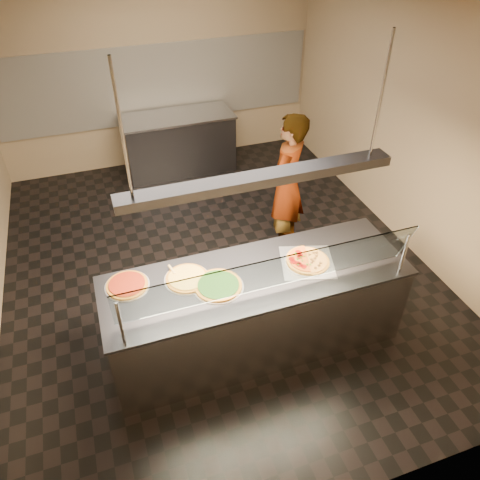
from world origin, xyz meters
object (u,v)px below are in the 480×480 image
object	(u,v)px
pizza_cheese	(187,278)
worker	(286,185)
pizza_spinach	(218,285)
pizza_spatula	(178,271)
serving_counter	(256,309)
half_pizza_pepperoni	(298,262)
pizza_tomato	(127,285)
perforated_tray	(307,262)
half_pizza_sausage	(317,258)
prep_table	(179,143)
heat_lamp_housing	(260,179)
sneeze_guard	(272,274)

from	to	relation	value
pizza_cheese	worker	distance (m)	2.01
pizza_spinach	pizza_spatula	size ratio (longest dim) A/B	2.01
serving_counter	worker	size ratio (longest dim) A/B	1.60
half_pizza_pepperoni	pizza_tomato	distance (m)	1.59
serving_counter	perforated_tray	bearing A→B (deg)	0.44
pizza_spinach	pizza_cheese	size ratio (longest dim) A/B	1.09
pizza_spatula	worker	bearing A→B (deg)	36.03
half_pizza_sausage	prep_table	size ratio (longest dim) A/B	0.26
pizza_tomato	prep_table	size ratio (longest dim) A/B	0.23
serving_counter	heat_lamp_housing	size ratio (longest dim) A/B	1.25
perforated_tray	prep_table	bearing A→B (deg)	95.68
pizza_tomato	heat_lamp_housing	distance (m)	1.55
prep_table	pizza_cheese	bearing A→B (deg)	-101.65
half_pizza_sausage	heat_lamp_housing	bearing A→B (deg)	-179.84
half_pizza_sausage	prep_table	distance (m)	3.91
pizza_tomato	heat_lamp_housing	world-z (taller)	heat_lamp_housing
sneeze_guard	pizza_tomato	distance (m)	1.33
serving_counter	sneeze_guard	distance (m)	0.83
perforated_tray	pizza_spinach	world-z (taller)	pizza_spinach
pizza_spinach	prep_table	world-z (taller)	pizza_spinach
serving_counter	pizza_spatula	bearing A→B (deg)	159.93
heat_lamp_housing	serving_counter	bearing A→B (deg)	90.00
pizza_spatula	worker	size ratio (longest dim) A/B	0.13
serving_counter	prep_table	distance (m)	3.85
perforated_tray	pizza_cheese	bearing A→B (deg)	172.56
perforated_tray	half_pizza_sausage	world-z (taller)	half_pizza_sausage
half_pizza_pepperoni	heat_lamp_housing	world-z (taller)	heat_lamp_housing
pizza_cheese	pizza_tomato	size ratio (longest dim) A/B	1.04
half_pizza_pepperoni	worker	world-z (taller)	worker
sneeze_guard	serving_counter	bearing A→B (deg)	90.00
sneeze_guard	half_pizza_sausage	world-z (taller)	sneeze_guard
half_pizza_pepperoni	heat_lamp_housing	bearing A→B (deg)	-179.39
pizza_spatula	pizza_cheese	bearing A→B (deg)	-57.44
perforated_tray	half_pizza_pepperoni	distance (m)	0.10
perforated_tray	half_pizza_sausage	size ratio (longest dim) A/B	1.37
sneeze_guard	pizza_tomato	xyz separation A→B (m)	(-1.16, 0.59, -0.28)
half_pizza_sausage	pizza_tomato	bearing A→B (deg)	172.24
pizza_cheese	pizza_spinach	bearing A→B (deg)	-37.94
serving_counter	half_pizza_pepperoni	size ratio (longest dim) A/B	6.45
half_pizza_pepperoni	pizza_spatula	bearing A→B (deg)	167.38
prep_table	serving_counter	bearing A→B (deg)	-92.00
sneeze_guard	half_pizza_pepperoni	world-z (taller)	sneeze_guard
perforated_tray	half_pizza_sausage	bearing A→B (deg)	-1.28
perforated_tray	pizza_spinach	size ratio (longest dim) A/B	1.34
sneeze_guard	pizza_spatula	size ratio (longest dim) A/B	11.59
serving_counter	half_pizza_sausage	distance (m)	0.79
serving_counter	pizza_spatula	distance (m)	0.89
perforated_tray	worker	world-z (taller)	worker
sneeze_guard	worker	bearing A→B (deg)	62.35
serving_counter	sneeze_guard	bearing A→B (deg)	-90.00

